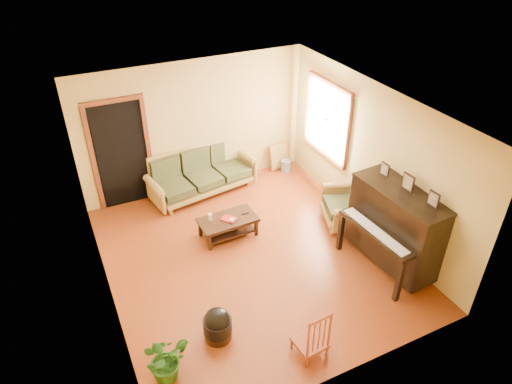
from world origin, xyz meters
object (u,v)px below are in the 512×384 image
ceramic_crock (286,166)px  piano (396,228)px  armchair (346,202)px  potted_plant (166,359)px  sofa (202,173)px  red_chair (311,331)px  footstool (218,328)px  coffee_table (228,227)px

ceramic_crock → piano: bearing=-88.0°
armchair → potted_plant: size_ratio=1.43×
sofa → ceramic_crock: 1.92m
red_chair → sofa: bearing=84.2°
sofa → ceramic_crock: size_ratio=8.15×
piano → potted_plant: 3.91m
piano → red_chair: size_ratio=1.92×
piano → ceramic_crock: bearing=88.2°
ceramic_crock → potted_plant: potted_plant is taller
footstool → potted_plant: potted_plant is taller
piano → ceramic_crock: 3.35m
footstool → red_chair: size_ratio=0.48×
red_chair → potted_plant: bearing=160.6°
piano → coffee_table: bearing=135.9°
footstool → potted_plant: bearing=-160.3°
coffee_table → potted_plant: size_ratio=1.59×
piano → armchair: bearing=88.5°
armchair → ceramic_crock: size_ratio=3.44×
sofa → footstool: bearing=-116.2°
ceramic_crock → potted_plant: 5.32m
sofa → potted_plant: (-1.86, -3.75, -0.14)m
footstool → red_chair: bearing=-37.3°
armchair → ceramic_crock: armchair is taller
ceramic_crock → potted_plant: size_ratio=0.42×
sofa → potted_plant: 4.19m
armchair → potted_plant: bearing=-136.8°
coffee_table → footstool: (-0.98, -1.98, 0.01)m
coffee_table → armchair: size_ratio=1.11×
coffee_table → piano: piano is taller
sofa → armchair: bearing=-55.4°
red_chair → coffee_table: bearing=85.3°
armchair → red_chair: 2.98m
coffee_table → potted_plant: potted_plant is taller
piano → potted_plant: size_ratio=2.51×
footstool → potted_plant: size_ratio=0.63×
coffee_table → red_chair: red_chair is taller
sofa → piano: size_ratio=1.35×
coffee_table → ceramic_crock: (1.98, 1.52, -0.05)m
sofa → ceramic_crock: bearing=-8.3°
coffee_table → ceramic_crock: coffee_table is taller
ceramic_crock → footstool: bearing=-130.4°
sofa → red_chair: (-0.09, -4.21, -0.05)m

